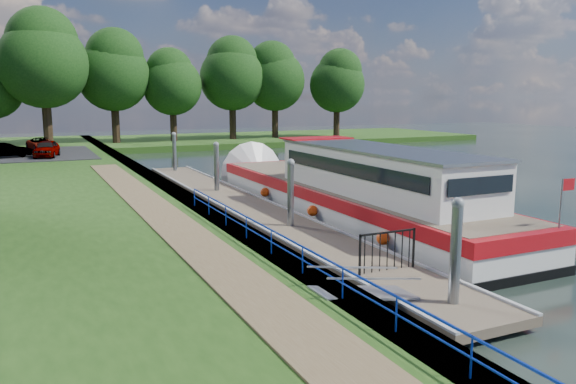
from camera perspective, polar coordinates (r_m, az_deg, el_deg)
name	(u,v)px	position (r m, az deg, el deg)	size (l,w,h in m)	color
ground	(438,311)	(14.62, 15.01, -11.64)	(160.00, 160.00, 0.00)	black
bank_edge	(181,202)	(26.56, -10.79, -1.04)	(1.10, 90.00, 0.78)	#473D2D
far_bank	(223,140)	(65.93, -6.57, 5.26)	(60.00, 18.00, 0.60)	#1F3F12
footpath	(180,229)	(19.38, -10.95, -3.74)	(1.60, 40.00, 0.05)	brown
blue_fence	(286,244)	(15.20, -0.21, -5.28)	(0.04, 18.04, 0.72)	#0C2DBF
pontoon	(248,210)	(25.48, -4.08, -1.81)	(2.50, 30.00, 0.56)	brown
mooring_piles	(248,186)	(25.28, -4.11, 0.62)	(0.30, 27.30, 3.55)	gray
gangway	(364,292)	(13.73, 7.74, -10.02)	(2.58, 1.00, 0.92)	#A5A8AD
gate_panel	(388,245)	(15.91, 10.08, -5.36)	(1.85, 0.05, 1.15)	black
barge	(340,191)	(25.04, 5.29, 0.07)	(4.36, 21.15, 4.78)	black
horizon_trees	(101,69)	(59.52, -18.44, 11.75)	(54.38, 10.03, 12.87)	#332316
car_a	(47,149)	(45.38, -23.31, 4.08)	(1.49, 3.69, 1.26)	#999999
car_b	(7,150)	(46.12, -26.62, 3.81)	(1.14, 3.26, 1.07)	#999999
car_d	(42,144)	(50.76, -23.69, 4.47)	(1.81, 3.93, 1.09)	#999999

